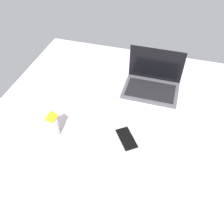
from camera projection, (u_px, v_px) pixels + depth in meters
The scene contains 4 objects.
bed_mattress at pixel (149, 134), 133.87cm from camera, with size 180.00×140.00×18.00cm, color silver.
laptop at pixel (152, 83), 144.80cm from camera, with size 33.12×23.17×23.00cm.
snack_cup at pixel (50, 127), 118.11cm from camera, with size 9.00×9.85×14.24cm.
cell_phone at pixel (126, 138), 119.99cm from camera, with size 6.80×14.00×0.80cm, color black.
Camera 1 is at (2.79, -86.55, 114.00)cm, focal length 37.90 mm.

